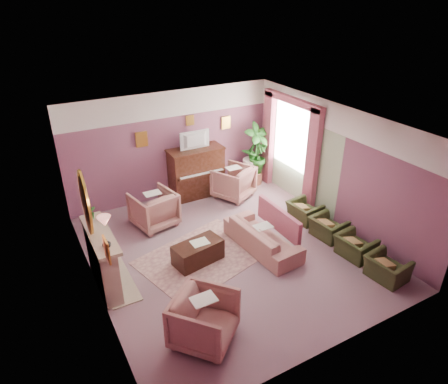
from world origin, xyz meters
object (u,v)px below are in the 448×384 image
piano (196,173)px  sofa (263,233)px  floral_armchair_left (154,207)px  olive_chair_b (356,243)px  olive_chair_c (328,225)px  side_table (252,171)px  television (196,139)px  olive_chair_a (388,265)px  coffee_table (198,252)px  floral_armchair_right (233,181)px  floral_armchair_front (204,317)px  olive_chair_d (305,209)px

piano → sofa: piano is taller
floral_armchair_left → olive_chair_b: 4.53m
floral_armchair_left → olive_chair_c: (3.21, -2.37, -0.15)m
side_table → television: bearing=-179.7°
olive_chair_a → floral_armchair_left: bearing=128.7°
coffee_table → floral_armchair_right: 2.96m
coffee_table → olive_chair_b: size_ratio=1.36×
olive_chair_a → olive_chair_c: bearing=90.0°
floral_armchair_left → floral_armchair_right: 2.36m
television → floral_armchair_front: size_ratio=0.85×
television → sofa: 3.12m
piano → coffee_table: 2.99m
coffee_table → floral_armchair_left: bearing=98.9°
olive_chair_a → floral_armchair_front: bearing=174.7°
floral_armchair_left → olive_chair_b: (3.21, -3.19, -0.15)m
coffee_table → olive_chair_c: 2.99m
floral_armchair_front → olive_chair_a: floral_armchair_front is taller
piano → floral_armchair_left: bearing=-149.4°
floral_armchair_right → olive_chair_c: (0.87, -2.71, -0.15)m
floral_armchair_right → coffee_table: bearing=-134.2°
coffee_table → side_table: size_ratio=1.43×
piano → olive_chair_b: bearing=-67.7°
piano → floral_armchair_right: 1.00m
piano → olive_chair_a: piano is taller
television → olive_chair_d: bearing=-55.1°
coffee_table → olive_chair_a: 3.68m
sofa → olive_chair_a: 2.51m
olive_chair_d → side_table: (0.04, 2.41, 0.03)m
floral_armchair_right → television: bearing=147.4°
floral_armchair_left → floral_armchair_right: size_ratio=1.00×
olive_chair_b → olive_chair_c: 0.82m
television → side_table: television is taller
floral_armchair_left → olive_chair_c: size_ratio=1.29×
floral_armchair_right → olive_chair_c: bearing=-72.2°
coffee_table → olive_chair_d: bearing=4.5°
television → floral_armchair_front: (-2.04, -4.52, -1.13)m
coffee_table → floral_armchair_front: size_ratio=1.06×
olive_chair_d → side_table: size_ratio=1.05×
floral_armchair_left → olive_chair_a: bearing=-51.3°
sofa → olive_chair_b: 1.92m
piano → olive_chair_b: (1.68, -4.09, -0.33)m
piano → floral_armchair_left: (-1.53, -0.91, -0.18)m
television → piano: bearing=90.0°
piano → floral_armchair_front: size_ratio=1.48×
piano → floral_armchair_front: (-2.04, -4.57, -0.18)m
sofa → olive_chair_c: sofa is taller
olive_chair_a → sofa: bearing=127.2°
floral_armchair_front → olive_chair_b: (3.72, 0.48, -0.15)m
piano → floral_armchair_front: piano is taller
coffee_table → sofa: bearing=-9.4°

